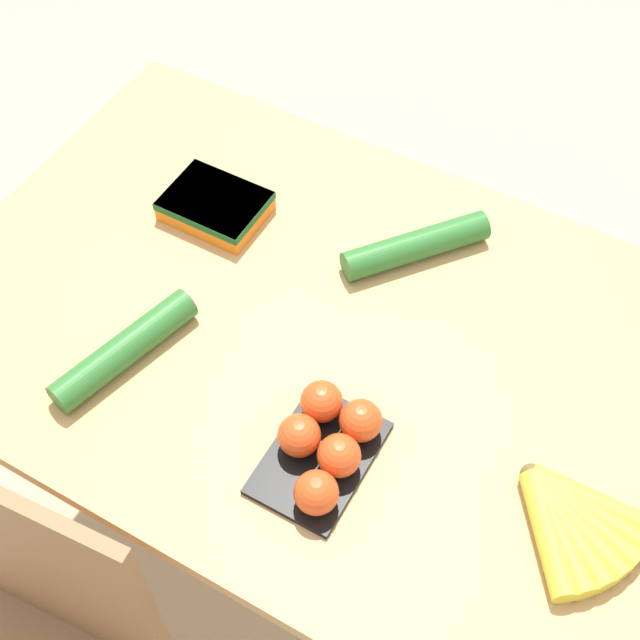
# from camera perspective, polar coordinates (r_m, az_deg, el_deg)

# --- Properties ---
(ground_plane) EXTENTS (12.00, 12.00, 0.00)m
(ground_plane) POSITION_cam_1_polar(r_m,az_deg,el_deg) (2.14, -0.00, -12.81)
(ground_plane) COLOR #B7A88E
(dining_table) EXTENTS (1.31, 0.88, 0.77)m
(dining_table) POSITION_cam_1_polar(r_m,az_deg,el_deg) (1.55, -0.00, -2.97)
(dining_table) COLOR tan
(dining_table) RESTS_ON ground_plane
(banana_bunch) EXTENTS (0.20, 0.18, 0.04)m
(banana_bunch) POSITION_cam_1_polar(r_m,az_deg,el_deg) (1.33, 15.84, -12.26)
(banana_bunch) COLOR brown
(banana_bunch) RESTS_ON dining_table
(tomato_pack) EXTENTS (0.14, 0.21, 0.07)m
(tomato_pack) POSITION_cam_1_polar(r_m,az_deg,el_deg) (1.31, 0.38, -7.91)
(tomato_pack) COLOR black
(tomato_pack) RESTS_ON dining_table
(carrot_bag) EXTENTS (0.18, 0.13, 0.04)m
(carrot_bag) POSITION_cam_1_polar(r_m,az_deg,el_deg) (1.63, -6.72, 7.34)
(carrot_bag) COLOR orange
(carrot_bag) RESTS_ON dining_table
(cucumber_near) EXTENTS (0.21, 0.24, 0.05)m
(cucumber_near) POSITION_cam_1_polar(r_m,az_deg,el_deg) (1.55, 6.15, 4.76)
(cucumber_near) COLOR #2D702D
(cucumber_near) RESTS_ON dining_table
(cucumber_far) EXTENTS (0.12, 0.27, 0.05)m
(cucumber_far) POSITION_cam_1_polar(r_m,az_deg,el_deg) (1.45, -12.40, -1.86)
(cucumber_far) COLOR #2D702D
(cucumber_far) RESTS_ON dining_table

